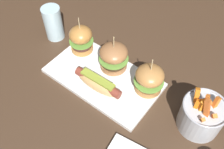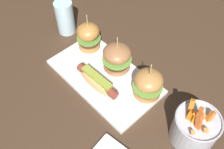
{
  "view_description": "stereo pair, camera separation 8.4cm",
  "coord_description": "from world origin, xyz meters",
  "px_view_note": "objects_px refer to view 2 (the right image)",
  "views": [
    {
      "loc": [
        0.36,
        -0.41,
        0.71
      ],
      "look_at": [
        0.04,
        0.0,
        0.05
      ],
      "focal_mm": 41.09,
      "sensor_mm": 36.0,
      "label": 1
    },
    {
      "loc": [
        0.42,
        -0.36,
        0.71
      ],
      "look_at": [
        0.04,
        0.0,
        0.05
      ],
      "focal_mm": 41.09,
      "sensor_mm": 36.0,
      "label": 2
    }
  ],
  "objects_px": {
    "hot_dog": "(97,81)",
    "slider_center": "(117,57)",
    "water_glass": "(65,17)",
    "slider_left": "(89,36)",
    "fries_bucket": "(195,128)",
    "slider_right": "(148,84)",
    "platter_main": "(104,77)"
  },
  "relations": [
    {
      "from": "fries_bucket",
      "to": "platter_main",
      "type": "bearing_deg",
      "value": -173.49
    },
    {
      "from": "hot_dog",
      "to": "water_glass",
      "type": "relative_size",
      "value": 1.29
    },
    {
      "from": "slider_center",
      "to": "water_glass",
      "type": "xyz_separation_m",
      "value": [
        -0.28,
        -0.01,
        0.0
      ]
    },
    {
      "from": "hot_dog",
      "to": "slider_center",
      "type": "xyz_separation_m",
      "value": [
        -0.02,
        0.11,
        0.02
      ]
    },
    {
      "from": "hot_dog",
      "to": "slider_right",
      "type": "bearing_deg",
      "value": 37.39
    },
    {
      "from": "slider_center",
      "to": "water_glass",
      "type": "relative_size",
      "value": 1.04
    },
    {
      "from": "slider_right",
      "to": "fries_bucket",
      "type": "distance_m",
      "value": 0.19
    },
    {
      "from": "slider_left",
      "to": "slider_right",
      "type": "distance_m",
      "value": 0.29
    },
    {
      "from": "hot_dog",
      "to": "platter_main",
      "type": "bearing_deg",
      "value": 109.64
    },
    {
      "from": "fries_bucket",
      "to": "slider_left",
      "type": "bearing_deg",
      "value": 178.11
    },
    {
      "from": "hot_dog",
      "to": "slider_right",
      "type": "relative_size",
      "value": 1.25
    },
    {
      "from": "slider_left",
      "to": "platter_main",
      "type": "bearing_deg",
      "value": -20.66
    },
    {
      "from": "slider_left",
      "to": "slider_right",
      "type": "relative_size",
      "value": 1.06
    },
    {
      "from": "hot_dog",
      "to": "water_glass",
      "type": "xyz_separation_m",
      "value": [
        -0.3,
        0.1,
        0.03
      ]
    },
    {
      "from": "slider_center",
      "to": "water_glass",
      "type": "height_order",
      "value": "slider_center"
    },
    {
      "from": "slider_right",
      "to": "slider_center",
      "type": "bearing_deg",
      "value": 177.74
    },
    {
      "from": "platter_main",
      "to": "water_glass",
      "type": "height_order",
      "value": "water_glass"
    },
    {
      "from": "slider_left",
      "to": "fries_bucket",
      "type": "xyz_separation_m",
      "value": [
        0.48,
        -0.02,
        -0.01
      ]
    },
    {
      "from": "slider_center",
      "to": "water_glass",
      "type": "bearing_deg",
      "value": -178.89
    },
    {
      "from": "platter_main",
      "to": "water_glass",
      "type": "bearing_deg",
      "value": 169.31
    },
    {
      "from": "hot_dog",
      "to": "fries_bucket",
      "type": "bearing_deg",
      "value": 14.82
    },
    {
      "from": "fries_bucket",
      "to": "water_glass",
      "type": "xyz_separation_m",
      "value": [
        -0.62,
        0.02,
        0.01
      ]
    },
    {
      "from": "slider_center",
      "to": "fries_bucket",
      "type": "height_order",
      "value": "slider_center"
    },
    {
      "from": "slider_center",
      "to": "fries_bucket",
      "type": "distance_m",
      "value": 0.34
    },
    {
      "from": "platter_main",
      "to": "slider_right",
      "type": "bearing_deg",
      "value": 20.0
    },
    {
      "from": "water_glass",
      "to": "hot_dog",
      "type": "bearing_deg",
      "value": -18.35
    },
    {
      "from": "slider_left",
      "to": "water_glass",
      "type": "bearing_deg",
      "value": -179.88
    },
    {
      "from": "slider_center",
      "to": "slider_right",
      "type": "bearing_deg",
      "value": -2.26
    },
    {
      "from": "hot_dog",
      "to": "slider_center",
      "type": "height_order",
      "value": "slider_center"
    },
    {
      "from": "fries_bucket",
      "to": "water_glass",
      "type": "bearing_deg",
      "value": 178.57
    },
    {
      "from": "hot_dog",
      "to": "water_glass",
      "type": "distance_m",
      "value": 0.32
    },
    {
      "from": "hot_dog",
      "to": "slider_left",
      "type": "xyz_separation_m",
      "value": [
        -0.16,
        0.1,
        0.03
      ]
    }
  ]
}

